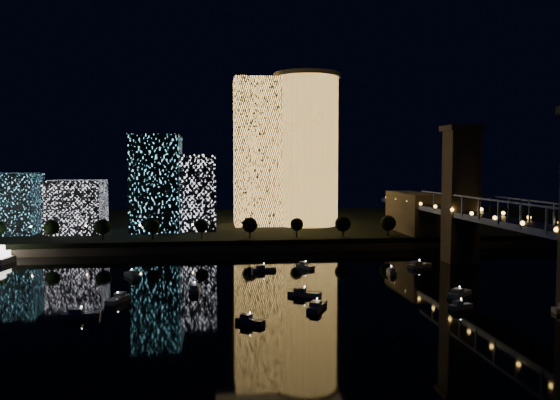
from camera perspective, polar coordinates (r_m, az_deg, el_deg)
The scene contains 10 objects.
ground at distance 146.34m, azimuth 2.97°, elevation -10.45°, with size 520.00×520.00×0.00m, color black.
far_bank at distance 302.66m, azimuth -2.12°, elevation -2.61°, with size 420.00×160.00×5.00m, color black.
seawall at distance 225.77m, azimuth -0.54°, elevation -5.02°, with size 420.00×6.00×3.00m, color #6B5E4C.
tower_cylindrical at distance 279.36m, azimuth 2.79°, elevation 5.27°, with size 34.00×34.00×76.57m.
tower_rectangular at distance 279.00m, azimuth -2.43°, elevation 4.98°, with size 23.23×23.23×73.93m, color #FFB751.
midrise_blocks at distance 262.37m, azimuth -14.99°, elevation 0.76°, with size 98.89×31.30×44.41m.
truss_bridge at distance 170.03m, azimuth 24.94°, elevation -3.23°, with size 13.00×266.00×50.00m.
motorboats at distance 156.41m, azimuth 2.78°, elevation -9.21°, with size 124.89×70.28×2.78m.
esplanade_trees at distance 229.28m, azimuth -6.12°, elevation -2.65°, with size 165.89×6.81×8.90m.
street_lamps at distance 235.61m, azimuth -9.11°, elevation -2.86°, with size 132.70×0.70×5.65m.
Camera 1 is at (-23.95, -139.87, 35.77)m, focal length 35.00 mm.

